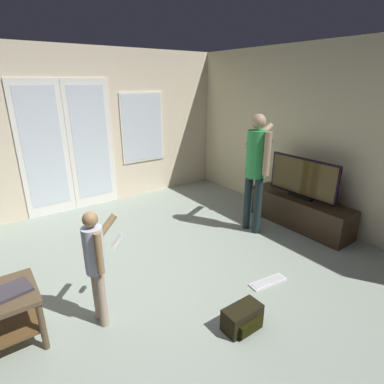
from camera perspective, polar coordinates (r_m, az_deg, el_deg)
ground_plane at (r=3.42m, az=-10.73°, el=-18.21°), size 6.23×5.49×0.02m
wall_back_with_doors at (r=5.38m, az=-23.78°, el=9.71°), size 6.23×0.09×2.64m
wall_right_plain at (r=4.89m, az=23.17°, el=9.18°), size 0.06×5.49×2.61m
tv_stand at (r=4.92m, az=19.15°, el=-3.44°), size 0.44×1.59×0.45m
flat_screen_tv at (r=4.75m, az=19.82°, el=2.44°), size 0.08×1.10×0.60m
person_adult at (r=4.34m, az=11.80°, el=5.21°), size 0.71×0.48×1.68m
person_child at (r=2.80m, az=-17.35°, el=-11.75°), size 0.40×0.31×1.09m
backpack at (r=2.98m, az=9.38°, el=-22.03°), size 0.36×0.23×0.21m
loose_keyboard at (r=3.61m, az=13.89°, el=-15.85°), size 0.45×0.19×0.02m
laptop_closed at (r=2.96m, az=-31.01°, el=-15.59°), size 0.37×0.28×0.03m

